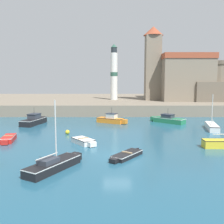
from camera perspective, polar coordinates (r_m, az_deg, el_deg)
The scene contains 14 objects.
ground_plane at distance 23.34m, azimuth 1.31°, elevation -9.70°, with size 200.00×200.00×0.00m, color #235670.
quay_seawall at distance 67.23m, azimuth 0.56°, elevation 2.18°, with size 120.00×40.00×2.10m, color gray.
dinghy_black_1 at distance 23.07m, azimuth 3.30°, elevation -9.34°, with size 3.08×3.75×0.48m.
motorboat_green_2 at distance 42.13m, azimuth 12.27°, elevation -1.60°, with size 5.11×4.76×2.28m.
motorboat_black_3 at distance 41.43m, azimuth -16.41°, elevation -1.76°, with size 2.94×6.06×2.55m.
dinghy_white_5 at distance 27.88m, azimuth -5.98°, elevation -6.31°, with size 2.89×3.32×0.64m.
motorboat_orange_6 at distance 41.04m, azimuth 0.03°, elevation -1.62°, with size 4.91×3.48×2.43m.
sailboat_black_7 at distance 20.47m, azimuth -12.37°, elevation -11.04°, with size 3.69×5.41×5.25m.
dinghy_red_8 at distance 31.04m, azimuth -21.46°, elevation -5.37°, with size 1.70×3.81×0.66m.
sailboat_white_9 at distance 38.18m, azimuth 21.06°, elevation -2.94°, with size 2.29×5.66×4.76m.
mooring_buoy at distance 33.08m, azimuth -9.51°, elevation -4.31°, with size 0.54×0.54×0.54m, color yellow.
church at distance 64.41m, azimuth 14.40°, elevation 7.63°, with size 14.98×15.89×16.50m.
fortress at distance 65.95m, azimuth 22.03°, elevation 5.17°, with size 13.70×13.70×8.82m.
lighthouse at distance 61.25m, azimuth 0.61°, elevation 8.49°, with size 1.66×1.66×12.77m.
Camera 1 is at (-0.46, -22.35, 6.71)m, focal length 42.00 mm.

